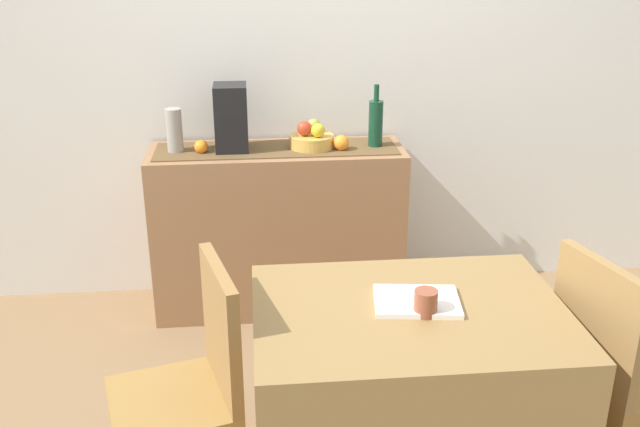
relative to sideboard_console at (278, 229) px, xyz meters
name	(u,v)px	position (x,y,z in m)	size (l,w,h in m)	color
ground_plane	(341,405)	(0.22, -0.92, -0.45)	(6.40, 6.40, 0.02)	olive
room_wall_rear	(316,44)	(0.22, 0.26, 0.91)	(6.40, 0.06, 2.70)	silver
sideboard_console	(278,229)	(0.00, 0.00, 0.00)	(1.28, 0.42, 0.87)	#936745
table_runner	(276,149)	(0.00, 0.00, 0.44)	(1.21, 0.32, 0.01)	brown
fruit_bowl	(312,141)	(0.18, 0.00, 0.47)	(0.22, 0.22, 0.06)	gold
apple_right	(314,125)	(0.19, 0.06, 0.54)	(0.07, 0.07, 0.07)	#93A03B
apple_center	(318,130)	(0.21, -0.04, 0.54)	(0.07, 0.07, 0.07)	gold
apple_front	(304,128)	(0.14, -0.01, 0.54)	(0.08, 0.08, 0.08)	#B63822
wine_bottle	(376,123)	(0.50, 0.00, 0.56)	(0.07, 0.07, 0.32)	#133C28
coffee_maker	(231,118)	(-0.22, 0.00, 0.60)	(0.16, 0.18, 0.33)	black
ceramic_vase	(174,131)	(-0.50, 0.00, 0.55)	(0.08, 0.08, 0.22)	#9C958E
orange_loose_end	(201,147)	(-0.37, -0.03, 0.47)	(0.07, 0.07, 0.07)	orange
orange_loose_near_bowl	(341,143)	(0.32, -0.05, 0.48)	(0.08, 0.08, 0.08)	orange
dining_table	(406,403)	(0.38, -1.43, -0.07)	(1.03, 0.76, 0.74)	olive
open_book	(417,301)	(0.40, -1.40, 0.31)	(0.28, 0.21, 0.02)	white
coffee_cup	(426,303)	(0.41, -1.48, 0.35)	(0.08, 0.08, 0.09)	brown
chair_by_corner	(617,415)	(1.16, -1.44, -0.17)	(0.49, 0.49, 0.90)	olive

